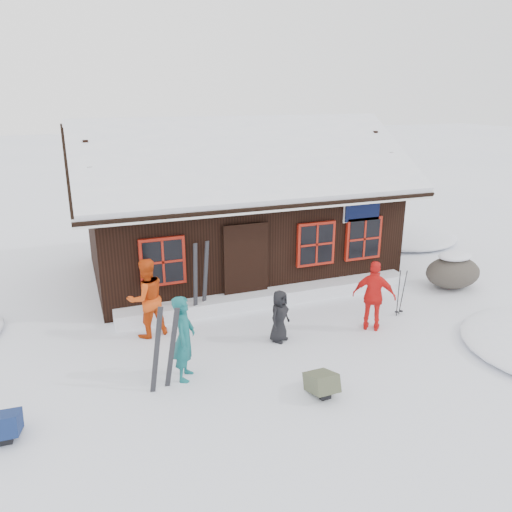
# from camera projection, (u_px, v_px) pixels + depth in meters

# --- Properties ---
(ground) EXTENTS (120.00, 120.00, 0.00)m
(ground) POSITION_uv_depth(u_px,v_px,m) (244.00, 356.00, 9.98)
(ground) COLOR white
(ground) RESTS_ON ground
(mountain_hut) EXTENTS (8.90, 6.09, 4.42)m
(mountain_hut) POSITION_uv_depth(u_px,v_px,m) (236.00, 217.00, 14.41)
(mountain_hut) COLOR black
(mountain_hut) RESTS_ON ground
(snow_drift) EXTENTS (7.60, 0.60, 0.35)m
(snow_drift) POSITION_uv_depth(u_px,v_px,m) (271.00, 296.00, 12.43)
(snow_drift) COLOR white
(snow_drift) RESTS_ON ground
(snow_mounds) EXTENTS (20.60, 13.20, 0.48)m
(snow_mounds) POSITION_uv_depth(u_px,v_px,m) (283.00, 308.00, 12.19)
(snow_mounds) COLOR white
(snow_mounds) RESTS_ON ground
(skier_teal) EXTENTS (0.60, 0.70, 1.62)m
(skier_teal) POSITION_uv_depth(u_px,v_px,m) (184.00, 338.00, 8.98)
(skier_teal) COLOR #13585A
(skier_teal) RESTS_ON ground
(skier_orange_left) EXTENTS (0.99, 0.86, 1.74)m
(skier_orange_left) POSITION_uv_depth(u_px,v_px,m) (146.00, 298.00, 10.56)
(skier_orange_left) COLOR #D0420E
(skier_orange_left) RESTS_ON ground
(skier_orange_right) EXTENTS (0.97, 0.88, 1.59)m
(skier_orange_right) POSITION_uv_depth(u_px,v_px,m) (374.00, 296.00, 10.86)
(skier_orange_right) COLOR red
(skier_orange_right) RESTS_ON ground
(skier_crouched) EXTENTS (0.66, 0.61, 1.13)m
(skier_crouched) POSITION_uv_depth(u_px,v_px,m) (279.00, 316.00, 10.43)
(skier_crouched) COLOR black
(skier_crouched) RESTS_ON ground
(boulder) EXTENTS (1.52, 1.14, 0.88)m
(boulder) POSITION_uv_depth(u_px,v_px,m) (453.00, 271.00, 13.35)
(boulder) COLOR #4D473E
(boulder) RESTS_ON ground
(ski_pair_left) EXTENTS (0.60, 0.18, 1.61)m
(ski_pair_left) POSITION_uv_depth(u_px,v_px,m) (164.00, 350.00, 8.67)
(ski_pair_left) COLOR black
(ski_pair_left) RESTS_ON ground
(ski_pair_right) EXTENTS (0.49, 0.27, 1.85)m
(ski_pair_right) POSITION_uv_depth(u_px,v_px,m) (200.00, 281.00, 11.51)
(ski_pair_right) COLOR black
(ski_pair_right) RESTS_ON ground
(ski_poles) EXTENTS (0.21, 0.10, 1.15)m
(ski_poles) POSITION_uv_depth(u_px,v_px,m) (401.00, 294.00, 11.65)
(ski_poles) COLOR black
(ski_poles) RESTS_ON ground
(backpack_blue) EXTENTS (0.46, 0.60, 0.31)m
(backpack_blue) POSITION_uv_depth(u_px,v_px,m) (6.00, 429.00, 7.58)
(backpack_blue) COLOR #12224E
(backpack_blue) RESTS_ON ground
(backpack_olive) EXTENTS (0.45, 0.59, 0.31)m
(backpack_olive) POSITION_uv_depth(u_px,v_px,m) (321.00, 386.00, 8.67)
(backpack_olive) COLOR #484D37
(backpack_olive) RESTS_ON ground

